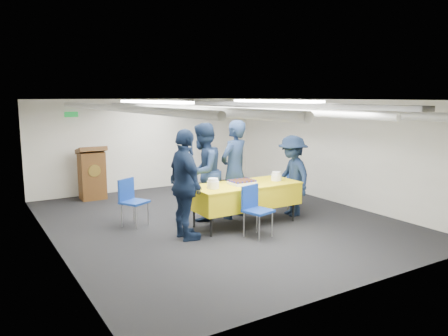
{
  "coord_description": "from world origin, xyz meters",
  "views": [
    {
      "loc": [
        -4.15,
        -7.02,
        2.37
      ],
      "look_at": [
        -0.0,
        -0.2,
        1.05
      ],
      "focal_mm": 35.0,
      "sensor_mm": 36.0,
      "label": 1
    }
  ],
  "objects_px": {
    "sailor_a": "(234,169)",
    "sailor_d": "(292,176)",
    "serving_table": "(245,195)",
    "sailor_b": "(203,172)",
    "chair_near": "(254,205)",
    "chair_right": "(290,183)",
    "podium": "(92,173)",
    "chair_left": "(131,197)",
    "sailor_c": "(185,185)",
    "sheet_cake": "(242,182)"
  },
  "relations": [
    {
      "from": "sailor_a",
      "to": "sailor_d",
      "type": "bearing_deg",
      "value": 137.25
    },
    {
      "from": "serving_table",
      "to": "sailor_b",
      "type": "distance_m",
      "value": 0.94
    },
    {
      "from": "chair_near",
      "to": "chair_right",
      "type": "height_order",
      "value": "same"
    },
    {
      "from": "sailor_b",
      "to": "sailor_d",
      "type": "relative_size",
      "value": 1.17
    },
    {
      "from": "podium",
      "to": "sailor_d",
      "type": "height_order",
      "value": "sailor_d"
    },
    {
      "from": "podium",
      "to": "chair_near",
      "type": "distance_m",
      "value": 4.48
    },
    {
      "from": "chair_right",
      "to": "chair_left",
      "type": "height_order",
      "value": "same"
    },
    {
      "from": "chair_near",
      "to": "sailor_d",
      "type": "bearing_deg",
      "value": 26.27
    },
    {
      "from": "podium",
      "to": "chair_right",
      "type": "relative_size",
      "value": 1.44
    },
    {
      "from": "sailor_d",
      "to": "sailor_b",
      "type": "bearing_deg",
      "value": -101.16
    },
    {
      "from": "podium",
      "to": "sailor_b",
      "type": "relative_size",
      "value": 0.67
    },
    {
      "from": "podium",
      "to": "sailor_d",
      "type": "relative_size",
      "value": 0.78
    },
    {
      "from": "chair_left",
      "to": "sailor_c",
      "type": "bearing_deg",
      "value": -67.14
    },
    {
      "from": "chair_right",
      "to": "sailor_d",
      "type": "distance_m",
      "value": 0.67
    },
    {
      "from": "chair_left",
      "to": "sailor_d",
      "type": "bearing_deg",
      "value": -18.09
    },
    {
      "from": "sheet_cake",
      "to": "chair_near",
      "type": "relative_size",
      "value": 0.53
    },
    {
      "from": "sheet_cake",
      "to": "sailor_c",
      "type": "xyz_separation_m",
      "value": [
        -1.25,
        -0.2,
        0.11
      ]
    },
    {
      "from": "podium",
      "to": "sheet_cake",
      "type": "bearing_deg",
      "value": -62.74
    },
    {
      "from": "sailor_d",
      "to": "chair_right",
      "type": "bearing_deg",
      "value": 153.03
    },
    {
      "from": "podium",
      "to": "chair_right",
      "type": "xyz_separation_m",
      "value": [
        3.42,
        -2.99,
        -0.08
      ]
    },
    {
      "from": "sailor_a",
      "to": "sailor_b",
      "type": "bearing_deg",
      "value": -38.26
    },
    {
      "from": "sheet_cake",
      "to": "sailor_b",
      "type": "xyz_separation_m",
      "value": [
        -0.43,
        0.7,
        0.13
      ]
    },
    {
      "from": "serving_table",
      "to": "chair_near",
      "type": "bearing_deg",
      "value": -110.56
    },
    {
      "from": "sheet_cake",
      "to": "podium",
      "type": "xyz_separation_m",
      "value": [
        -1.82,
        3.52,
        -0.19
      ]
    },
    {
      "from": "chair_near",
      "to": "sailor_b",
      "type": "relative_size",
      "value": 0.46
    },
    {
      "from": "chair_left",
      "to": "sailor_d",
      "type": "relative_size",
      "value": 0.54
    },
    {
      "from": "sailor_c",
      "to": "serving_table",
      "type": "bearing_deg",
      "value": -78.58
    },
    {
      "from": "sheet_cake",
      "to": "sailor_d",
      "type": "distance_m",
      "value": 1.24
    },
    {
      "from": "sailor_b",
      "to": "sailor_c",
      "type": "distance_m",
      "value": 1.21
    },
    {
      "from": "sailor_a",
      "to": "chair_left",
      "type": "bearing_deg",
      "value": -35.26
    },
    {
      "from": "chair_near",
      "to": "chair_left",
      "type": "xyz_separation_m",
      "value": [
        -1.59,
        1.68,
        0.0
      ]
    },
    {
      "from": "podium",
      "to": "sailor_c",
      "type": "height_order",
      "value": "sailor_c"
    },
    {
      "from": "sheet_cake",
      "to": "sailor_b",
      "type": "distance_m",
      "value": 0.83
    },
    {
      "from": "chair_left",
      "to": "sailor_b",
      "type": "height_order",
      "value": "sailor_b"
    },
    {
      "from": "serving_table",
      "to": "sailor_a",
      "type": "distance_m",
      "value": 0.65
    },
    {
      "from": "serving_table",
      "to": "sailor_d",
      "type": "relative_size",
      "value": 1.27
    },
    {
      "from": "sailor_a",
      "to": "sailor_d",
      "type": "relative_size",
      "value": 1.19
    },
    {
      "from": "chair_near",
      "to": "sailor_c",
      "type": "distance_m",
      "value": 1.23
    },
    {
      "from": "sheet_cake",
      "to": "sailor_a",
      "type": "distance_m",
      "value": 0.55
    },
    {
      "from": "chair_near",
      "to": "podium",
      "type": "bearing_deg",
      "value": 111.49
    },
    {
      "from": "sheet_cake",
      "to": "sailor_b",
      "type": "relative_size",
      "value": 0.25
    },
    {
      "from": "podium",
      "to": "sailor_a",
      "type": "distance_m",
      "value": 3.62
    },
    {
      "from": "sailor_c",
      "to": "sailor_d",
      "type": "relative_size",
      "value": 1.15
    },
    {
      "from": "serving_table",
      "to": "sailor_b",
      "type": "height_order",
      "value": "sailor_b"
    },
    {
      "from": "podium",
      "to": "chair_near",
      "type": "relative_size",
      "value": 1.44
    },
    {
      "from": "chair_left",
      "to": "podium",
      "type": "bearing_deg",
      "value": 91.12
    },
    {
      "from": "chair_near",
      "to": "sailor_b",
      "type": "bearing_deg",
      "value": 100.86
    },
    {
      "from": "podium",
      "to": "chair_left",
      "type": "bearing_deg",
      "value": -88.88
    },
    {
      "from": "sheet_cake",
      "to": "chair_left",
      "type": "relative_size",
      "value": 0.53
    },
    {
      "from": "chair_right",
      "to": "sailor_d",
      "type": "bearing_deg",
      "value": -127.06
    }
  ]
}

